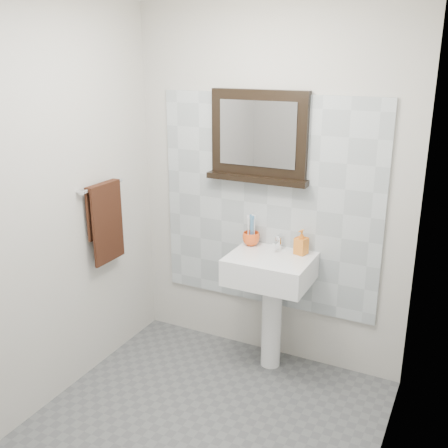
# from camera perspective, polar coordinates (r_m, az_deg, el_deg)

# --- Properties ---
(floor) EXTENTS (2.00, 2.20, 0.01)m
(floor) POSITION_cam_1_polar(r_m,az_deg,el_deg) (3.32, -3.35, -22.20)
(floor) COLOR #57595C
(floor) RESTS_ON ground
(back_wall) EXTENTS (2.00, 0.01, 2.50)m
(back_wall) POSITION_cam_1_polar(r_m,az_deg,el_deg) (3.64, 4.89, 3.74)
(back_wall) COLOR #BAB8B1
(back_wall) RESTS_ON ground
(front_wall) EXTENTS (2.00, 0.01, 2.50)m
(front_wall) POSITION_cam_1_polar(r_m,az_deg,el_deg) (1.91, -20.96, -11.25)
(front_wall) COLOR #BAB8B1
(front_wall) RESTS_ON ground
(left_wall) EXTENTS (0.01, 2.20, 2.50)m
(left_wall) POSITION_cam_1_polar(r_m,az_deg,el_deg) (3.29, -19.08, 1.23)
(left_wall) COLOR #BAB8B1
(left_wall) RESTS_ON ground
(right_wall) EXTENTS (0.01, 2.20, 2.50)m
(right_wall) POSITION_cam_1_polar(r_m,az_deg,el_deg) (2.38, 17.56, -4.95)
(right_wall) COLOR #BAB8B1
(right_wall) RESTS_ON ground
(splashback) EXTENTS (1.60, 0.02, 1.50)m
(splashback) POSITION_cam_1_polar(r_m,az_deg,el_deg) (3.66, 4.78, 2.18)
(splashback) COLOR #AAB4B9
(splashback) RESTS_ON back_wall
(pedestal_sink) EXTENTS (0.55, 0.44, 0.96)m
(pedestal_sink) POSITION_cam_1_polar(r_m,az_deg,el_deg) (3.59, 5.07, -6.19)
(pedestal_sink) COLOR white
(pedestal_sink) RESTS_ON ground
(toothbrush_cup) EXTENTS (0.15, 0.15, 0.10)m
(toothbrush_cup) POSITION_cam_1_polar(r_m,az_deg,el_deg) (3.69, 2.97, -1.61)
(toothbrush_cup) COLOR #F4571C
(toothbrush_cup) RESTS_ON pedestal_sink
(toothbrushes) EXTENTS (0.05, 0.04, 0.21)m
(toothbrushes) POSITION_cam_1_polar(r_m,az_deg,el_deg) (3.66, 3.03, -0.50)
(toothbrushes) COLOR white
(toothbrushes) RESTS_ON toothbrush_cup
(soap_dispenser) EXTENTS (0.09, 0.10, 0.17)m
(soap_dispenser) POSITION_cam_1_polar(r_m,az_deg,el_deg) (3.54, 8.42, -1.95)
(soap_dispenser) COLOR #DF521A
(soap_dispenser) RESTS_ON pedestal_sink
(framed_mirror) EXTENTS (0.72, 0.11, 0.61)m
(framed_mirror) POSITION_cam_1_polar(r_m,az_deg,el_deg) (3.56, 3.80, 9.27)
(framed_mirror) COLOR black
(framed_mirror) RESTS_ON back_wall
(towel_bar) EXTENTS (0.07, 0.40, 0.03)m
(towel_bar) POSITION_cam_1_polar(r_m,az_deg,el_deg) (3.59, -13.11, 4.03)
(towel_bar) COLOR silver
(towel_bar) RESTS_ON left_wall
(hand_towel) EXTENTS (0.06, 0.30, 0.55)m
(hand_towel) POSITION_cam_1_polar(r_m,az_deg,el_deg) (3.64, -12.79, 0.81)
(hand_towel) COLOR black
(hand_towel) RESTS_ON towel_bar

